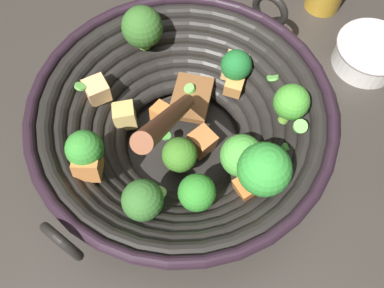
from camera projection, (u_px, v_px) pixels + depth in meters
name	position (u px, v px, depth m)	size (l,w,h in m)	color
ground_plane	(183.00, 146.00, 0.55)	(4.00, 4.00, 0.00)	#332D28
wok	(183.00, 123.00, 0.49)	(0.36, 0.36, 0.24)	black
prep_bowl	(369.00, 53.00, 0.60)	(0.11, 0.11, 0.04)	silver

